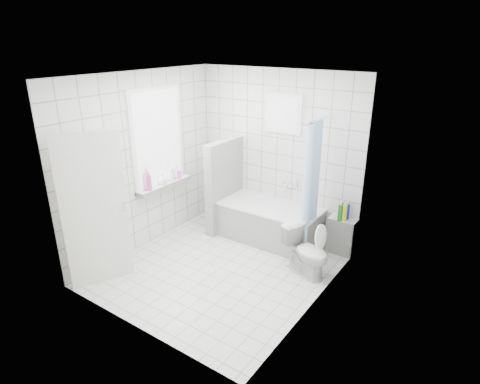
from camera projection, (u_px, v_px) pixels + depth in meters
The scene contains 19 objects.
ground at pixel (221, 268), 5.61m from camera, with size 3.00×3.00×0.00m, color white.
ceiling at pixel (217, 76), 4.66m from camera, with size 3.00×3.00×0.00m, color white.
wall_back at pixel (277, 154), 6.28m from camera, with size 2.80×0.02×2.60m, color white.
wall_front at pixel (127, 223), 3.98m from camera, with size 2.80×0.02×2.60m, color white.
wall_left at pixel (143, 162), 5.87m from camera, with size 0.02×3.00×2.60m, color white.
wall_right at pixel (320, 205), 4.39m from camera, with size 0.02×3.00×2.60m, color white.
window_left at pixel (158, 139), 5.97m from camera, with size 0.01×0.90×1.40m, color white.
window_back at pixel (283, 114), 5.96m from camera, with size 0.50×0.01×0.50m, color white.
window_sill at pixel (164, 186), 6.22m from camera, with size 0.18×1.02×0.08m, color white.
door at pixel (95, 212), 4.96m from camera, with size 0.04×0.80×2.00m, color silver.
bathtub at pixel (270, 223), 6.30m from camera, with size 1.56×0.77×0.58m.
partition_wall at pixel (224, 186), 6.54m from camera, with size 0.15×0.85×1.50m, color white.
tiled_ledge at pixel (342, 235), 5.93m from camera, with size 0.40×0.24×0.55m, color white.
toilet at pixel (307, 251), 5.37m from camera, with size 0.38×0.66×0.67m, color white.
curtain_rod at pixel (320, 120), 5.27m from camera, with size 0.02×0.02×0.80m, color silver.
shower_curtain at pixel (311, 186), 5.50m from camera, with size 0.14×0.48×1.78m, color #51A2ED, non-canonical shape.
tub_faucet at pixel (287, 184), 6.30m from camera, with size 0.18×0.06×0.06m, color silver.
sill_bottles at pixel (161, 176), 6.10m from camera, with size 0.18×0.78×0.33m.
ledge_bottles at pixel (343, 212), 5.76m from camera, with size 0.14×0.19×0.25m.
Camera 1 is at (2.97, -3.83, 3.04)m, focal length 30.00 mm.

